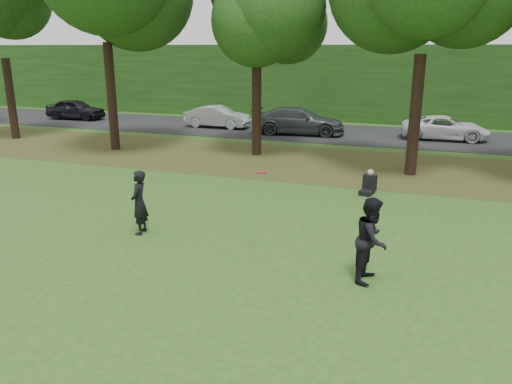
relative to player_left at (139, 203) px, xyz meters
The scene contains 9 objects.
ground 4.17m from the player_left, 50.46° to the right, with size 120.00×120.00×0.00m, color #294F18.
leaf_litter 10.23m from the player_left, 75.23° to the left, with size 60.00×7.00×0.01m, color #473519.
street 18.06m from the player_left, 81.72° to the left, with size 70.00×7.00×0.02m, color black.
far_hedge 24.05m from the player_left, 83.78° to the left, with size 70.00×3.00×5.00m, color #173E11.
player_left is the anchor object (origin of this frame).
player_right 6.26m from the player_left, ahead, with size 0.90×0.70×1.86m, color black.
parked_cars 17.29m from the player_left, 85.80° to the left, with size 36.64×3.40×1.52m.
frisbee 3.85m from the player_left, ahead, with size 0.36×0.34×0.16m.
seated_person 8.03m from the player_left, 47.92° to the left, with size 0.55×0.80×0.83m.
Camera 1 is at (4.53, -7.83, 4.88)m, focal length 35.00 mm.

